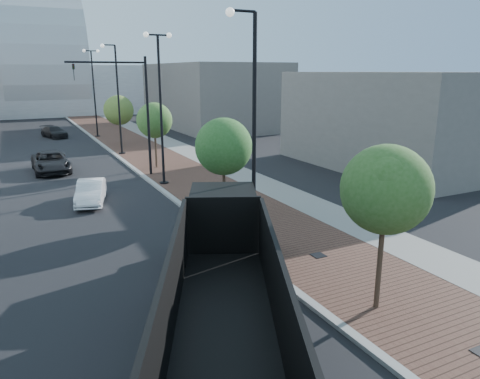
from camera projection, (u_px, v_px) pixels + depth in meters
name	position (u px, v px, depth m)	size (l,w,h in m)	color
sidewalk	(138.00, 142.00, 45.62)	(7.00, 140.00, 0.12)	#4C2D23
concrete_strip	(163.00, 141.00, 46.80)	(2.40, 140.00, 0.13)	slate
curb	(102.00, 145.00, 44.10)	(0.30, 140.00, 0.14)	gray
dump_truck	(224.00, 264.00, 13.66)	(7.61, 13.11, 3.27)	black
white_sedan	(91.00, 192.00, 24.70)	(1.35, 3.89, 1.28)	white
dark_car_mid	(51.00, 162.00, 32.40)	(2.39, 5.18, 1.44)	black
dark_car_far	(54.00, 132.00, 49.30)	(1.71, 4.20, 1.22)	black
pedestrian	(221.00, 153.00, 34.49)	(0.74, 0.48, 2.02)	black
streetlight_1	(252.00, 144.00, 17.32)	(1.44, 0.56, 9.21)	black
streetlight_2	(161.00, 109.00, 27.61)	(1.72, 0.56, 9.28)	black
streetlight_3	(117.00, 104.00, 38.04)	(1.44, 0.56, 9.21)	black
streetlight_4	(94.00, 93.00, 48.33)	(1.72, 0.56, 9.28)	black
traffic_mast	(134.00, 104.00, 29.76)	(5.09, 0.20, 8.00)	black
tree_0	(386.00, 190.00, 12.80)	(2.60, 2.58, 5.10)	#382619
tree_1	(224.00, 147.00, 22.39)	(2.86, 2.86, 4.86)	#382619
tree_2	(155.00, 120.00, 32.71)	(2.60, 2.58, 4.89)	#382619
tree_3	(119.00, 110.00, 43.11)	(2.83, 2.83, 4.86)	#382619
convention_center	(42.00, 77.00, 80.57)	(50.00, 30.00, 50.00)	#9DA2A6
commercial_block_ne	(212.00, 95.00, 58.70)	(12.00, 22.00, 8.00)	#645F5A
commercial_block_e	(394.00, 120.00, 33.79)	(10.00, 16.00, 7.00)	#615C58
utility_cover_1	(318.00, 255.00, 17.49)	(0.50, 0.50, 0.02)	black
utility_cover_2	(208.00, 190.00, 26.99)	(0.50, 0.50, 0.02)	black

